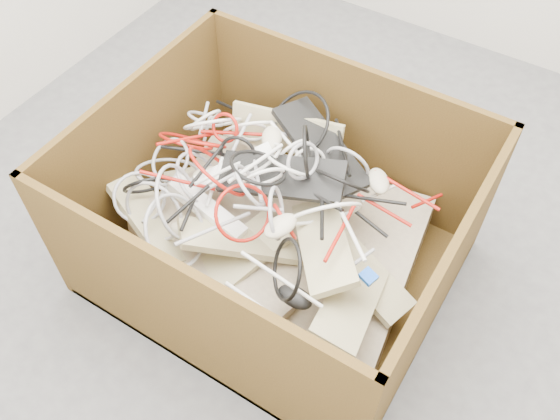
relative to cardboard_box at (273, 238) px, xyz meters
The scene contains 8 objects.
ground 0.22m from the cardboard_box, 67.61° to the left, with size 3.00×3.00×0.00m, color #4C4C4E.
cardboard_box is the anchor object (origin of this frame).
keyboard_pile 0.13m from the cardboard_box, ahead, with size 1.09×0.82×0.36m.
mice_scatter 0.21m from the cardboard_box, 77.75° to the right, with size 0.63×0.59×0.19m.
power_strip_left 0.29m from the cardboard_box, 167.59° to the left, with size 0.27×0.05×0.04m, color white.
power_strip_right 0.27m from the cardboard_box, 147.93° to the right, with size 0.30×0.06×0.04m, color white.
vga_plug 0.45m from the cardboard_box, 14.38° to the right, with size 0.04×0.04×0.02m, color blue.
cable_tangle 0.27m from the cardboard_box, behind, with size 1.04×0.83×0.42m.
Camera 1 is at (0.61, -1.17, 1.83)m, focal length 38.71 mm.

